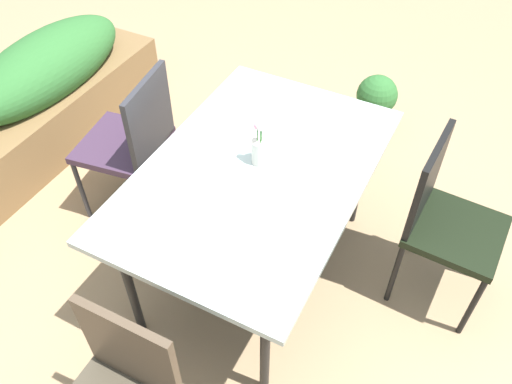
% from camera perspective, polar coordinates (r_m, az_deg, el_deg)
% --- Properties ---
extents(ground_plane, '(12.00, 12.00, 0.00)m').
position_cam_1_polar(ground_plane, '(2.88, -1.64, -8.80)').
color(ground_plane, '#9E7F5B').
extents(dining_table, '(1.42, 0.94, 0.75)m').
position_cam_1_polar(dining_table, '(2.37, 0.00, 1.62)').
color(dining_table, '#B2C6C1').
rests_on(dining_table, ground).
extents(chair_far_side, '(0.50, 0.50, 0.91)m').
position_cam_1_polar(chair_far_side, '(2.93, -13.28, 5.73)').
color(chair_far_side, '#3D293E').
rests_on(chair_far_side, ground).
extents(chair_near_right, '(0.44, 0.44, 0.92)m').
position_cam_1_polar(chair_near_right, '(2.58, 19.88, -2.51)').
color(chair_near_right, black).
rests_on(chair_near_right, ground).
extents(flower_vase, '(0.08, 0.08, 0.23)m').
position_cam_1_polar(flower_vase, '(2.32, 0.46, 4.77)').
color(flower_vase, silver).
rests_on(flower_vase, dining_table).
extents(potted_plant, '(0.27, 0.27, 0.49)m').
position_cam_1_polar(potted_plant, '(3.61, 12.81, 8.97)').
color(potted_plant, gray).
rests_on(potted_plant, ground).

